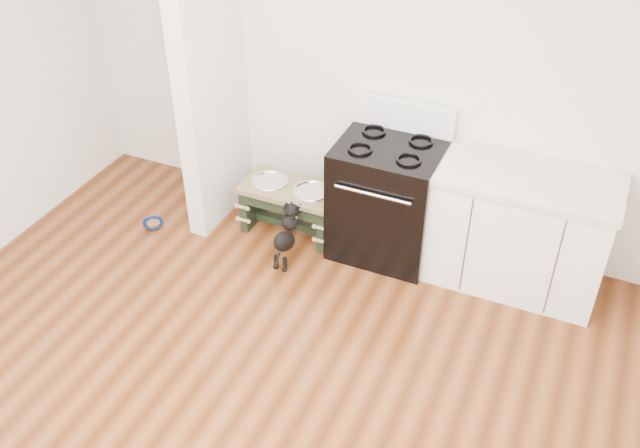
{
  "coord_description": "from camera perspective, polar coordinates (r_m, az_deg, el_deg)",
  "views": [
    {
      "loc": [
        1.57,
        -2.07,
        3.5
      ],
      "look_at": [
        -0.07,
        1.63,
        0.49
      ],
      "focal_mm": 40.0,
      "sensor_mm": 36.0,
      "label": 1
    }
  ],
  "objects": [
    {
      "name": "dog_feeder",
      "position": [
        5.62,
        -2.39,
        1.94
      ],
      "size": [
        0.77,
        0.41,
        0.44
      ],
      "color": "black",
      "rests_on": "ground"
    },
    {
      "name": "floor_bowl",
      "position": [
        5.98,
        -13.2,
        -0.01
      ],
      "size": [
        0.18,
        0.18,
        0.05
      ],
      "rotation": [
        0.0,
        0.0,
        -0.06
      ],
      "color": "navy",
      "rests_on": "ground"
    },
    {
      "name": "room_shell",
      "position": [
        3.21,
        -10.71,
        0.03
      ],
      "size": [
        5.0,
        5.0,
        5.0
      ],
      "color": "silver",
      "rests_on": "ground"
    },
    {
      "name": "ground",
      "position": [
        4.36,
        -8.24,
        -17.32
      ],
      "size": [
        5.0,
        5.0,
        0.0
      ],
      "primitive_type": "plane",
      "color": "#49220D",
      "rests_on": "ground"
    },
    {
      "name": "oven_range",
      "position": [
        5.36,
        5.42,
        2.17
      ],
      "size": [
        0.76,
        0.69,
        1.14
      ],
      "color": "black",
      "rests_on": "ground"
    },
    {
      "name": "cabinet_run",
      "position": [
        5.24,
        15.61,
        -0.48
      ],
      "size": [
        1.24,
        0.64,
        0.91
      ],
      "color": "white",
      "rests_on": "ground"
    },
    {
      "name": "puppy",
      "position": [
        5.34,
        -2.7,
        -0.77
      ],
      "size": [
        0.13,
        0.4,
        0.47
      ],
      "color": "black",
      "rests_on": "ground"
    },
    {
      "name": "partition_wall",
      "position": [
        5.44,
        -8.91,
        12.92
      ],
      "size": [
        0.15,
        0.8,
        2.7
      ],
      "primitive_type": "cube",
      "color": "silver",
      "rests_on": "ground"
    }
  ]
}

